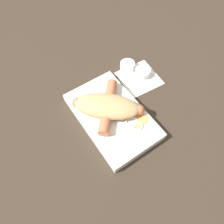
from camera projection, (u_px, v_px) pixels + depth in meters
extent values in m
plane|color=#33281E|center=(112.00, 119.00, 0.65)|extent=(3.00, 3.00, 0.00)
cube|color=silver|center=(112.00, 116.00, 0.64)|extent=(0.28, 0.17, 0.03)
ellipsoid|color=tan|center=(107.00, 106.00, 0.62)|extent=(0.19, 0.19, 0.04)
cylinder|color=#B26642|center=(108.00, 106.00, 0.62)|extent=(0.15, 0.14, 0.03)
sphere|color=#B26642|center=(78.00, 103.00, 0.63)|extent=(0.03, 0.03, 0.03)
sphere|color=#B26642|center=(139.00, 110.00, 0.62)|extent=(0.03, 0.03, 0.03)
cylinder|color=#F99E4C|center=(142.00, 119.00, 0.62)|extent=(0.04, 0.04, 0.00)
cylinder|color=#F99E4C|center=(138.00, 125.00, 0.61)|extent=(0.03, 0.03, 0.00)
torus|color=silver|center=(138.00, 126.00, 0.61)|extent=(0.03, 0.03, 0.00)
torus|color=silver|center=(132.00, 122.00, 0.61)|extent=(0.04, 0.04, 0.01)
cube|color=white|center=(139.00, 78.00, 0.73)|extent=(0.13, 0.13, 0.00)
cylinder|color=white|center=(142.00, 73.00, 0.73)|extent=(0.05, 0.05, 0.03)
cylinder|color=#4C662D|center=(142.00, 74.00, 0.74)|extent=(0.04, 0.04, 0.01)
cylinder|color=white|center=(127.00, 66.00, 0.75)|extent=(0.05, 0.05, 0.03)
cylinder|color=#4C662D|center=(127.00, 67.00, 0.75)|extent=(0.04, 0.04, 0.01)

